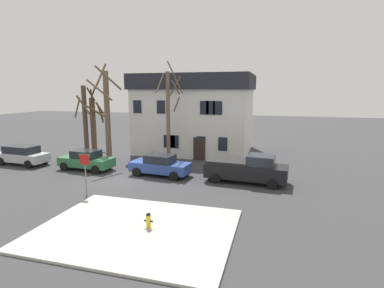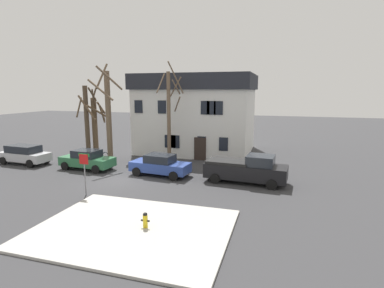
# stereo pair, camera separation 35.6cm
# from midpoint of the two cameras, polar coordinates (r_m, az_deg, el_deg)

# --- Properties ---
(ground_plane) EXTENTS (120.00, 120.00, 0.00)m
(ground_plane) POSITION_cam_midpoint_polar(r_m,az_deg,el_deg) (22.34, -14.13, -6.66)
(ground_plane) COLOR #38383A
(sidewalk_slab) EXTENTS (8.85, 6.72, 0.12)m
(sidewalk_slab) POSITION_cam_midpoint_polar(r_m,az_deg,el_deg) (14.63, -11.22, -15.47)
(sidewalk_slab) COLOR #B7B5AD
(sidewalk_slab) RESTS_ON ground_plane
(building_main) EXTENTS (11.60, 8.51, 7.88)m
(building_main) POSITION_cam_midpoint_polar(r_m,az_deg,el_deg) (31.46, 0.31, 5.88)
(building_main) COLOR white
(building_main) RESTS_ON ground_plane
(tree_bare_near) EXTENTS (2.19, 2.17, 6.76)m
(tree_bare_near) POSITION_cam_midpoint_polar(r_m,az_deg,el_deg) (29.84, -19.75, 4.41)
(tree_bare_near) COLOR #4C3D2D
(tree_bare_near) RESTS_ON ground_plane
(tree_bare_mid) EXTENTS (2.74, 2.81, 5.89)m
(tree_bare_mid) POSITION_cam_midpoint_polar(r_m,az_deg,el_deg) (30.12, -18.36, 3.51)
(tree_bare_mid) COLOR brown
(tree_bare_mid) RESTS_ON ground_plane
(tree_bare_far) EXTENTS (2.72, 2.49, 8.69)m
(tree_bare_far) POSITION_cam_midpoint_polar(r_m,az_deg,el_deg) (27.97, -16.13, 5.65)
(tree_bare_far) COLOR brown
(tree_bare_far) RESTS_ON ground_plane
(tree_bare_end) EXTENTS (2.09, 2.38, 8.66)m
(tree_bare_end) POSITION_cam_midpoint_polar(r_m,az_deg,el_deg) (26.26, -4.80, 5.75)
(tree_bare_end) COLOR brown
(tree_bare_end) RESTS_ON ground_plane
(car_silver_wagon) EXTENTS (4.60, 2.19, 1.64)m
(car_silver_wagon) POSITION_cam_midpoint_polar(r_m,az_deg,el_deg) (29.90, -29.71, -1.77)
(car_silver_wagon) COLOR #B7BABF
(car_silver_wagon) RESTS_ON ground_plane
(car_green_sedan) EXTENTS (4.52, 2.22, 1.60)m
(car_green_sedan) POSITION_cam_midpoint_polar(r_m,az_deg,el_deg) (25.78, -19.70, -2.86)
(car_green_sedan) COLOR #2D6B42
(car_green_sedan) RESTS_ON ground_plane
(car_blue_sedan) EXTENTS (4.62, 2.30, 1.61)m
(car_blue_sedan) POSITION_cam_midpoint_polar(r_m,az_deg,el_deg) (22.77, -6.48, -3.98)
(car_blue_sedan) COLOR #2D4799
(car_blue_sedan) RESTS_ON ground_plane
(pickup_truck_black) EXTENTS (5.71, 2.51, 2.00)m
(pickup_truck_black) POSITION_cam_midpoint_polar(r_m,az_deg,el_deg) (21.27, 9.82, -4.64)
(pickup_truck_black) COLOR black
(pickup_truck_black) RESTS_ON ground_plane
(fire_hydrant) EXTENTS (0.42, 0.22, 0.73)m
(fire_hydrant) POSITION_cam_midpoint_polar(r_m,az_deg,el_deg) (14.35, -8.96, -14.01)
(fire_hydrant) COLOR gold
(fire_hydrant) RESTS_ON sidewalk_slab
(street_sign_pole) EXTENTS (0.76, 0.07, 2.60)m
(street_sign_pole) POSITION_cam_midpoint_polar(r_m,az_deg,el_deg) (19.25, -20.07, -4.04)
(street_sign_pole) COLOR slate
(street_sign_pole) RESTS_ON ground_plane
(bicycle_leaning) EXTENTS (1.73, 0.37, 1.03)m
(bicycle_leaning) POSITION_cam_midpoint_polar(r_m,az_deg,el_deg) (29.37, -17.33, -2.06)
(bicycle_leaning) COLOR black
(bicycle_leaning) RESTS_ON ground_plane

